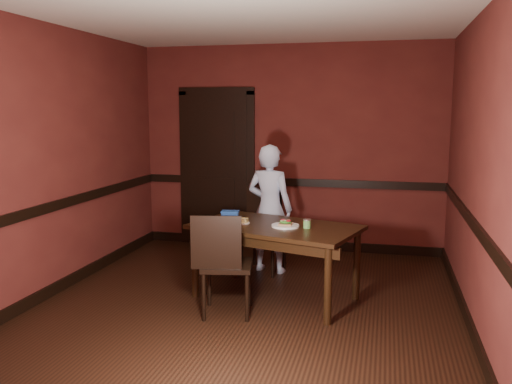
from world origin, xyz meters
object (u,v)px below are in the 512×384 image
at_px(food_tub, 230,214).
at_px(cheese_saucer, 241,221).
at_px(sandwich_plate, 285,225).
at_px(sauce_jar, 307,224).
at_px(dining_table, 275,262).
at_px(chair_near, 227,263).
at_px(chair_far, 263,231).
at_px(person, 270,209).

bearing_deg(food_tub, cheese_saucer, -58.03).
xyz_separation_m(sandwich_plate, food_tub, (-0.63, 0.27, 0.02)).
height_order(sauce_jar, food_tub, sauce_jar).
relative_size(dining_table, chair_near, 1.66).
relative_size(chair_far, chair_near, 1.01).
bearing_deg(cheese_saucer, dining_table, -0.23).
bearing_deg(person, chair_far, 24.00).
bearing_deg(sandwich_plate, sauce_jar, -4.09).
bearing_deg(cheese_saucer, food_tub, 128.79).
distance_m(dining_table, sandwich_plate, 0.41).
distance_m(dining_table, person, 0.99).
height_order(dining_table, person, person).
distance_m(chair_near, food_tub, 0.81).
bearing_deg(sandwich_plate, person, 110.90).
xyz_separation_m(dining_table, chair_far, (-0.32, 0.86, 0.11)).
bearing_deg(chair_near, food_tub, -87.17).
bearing_deg(sauce_jar, person, 120.94).
distance_m(chair_far, cheese_saucer, 0.91).
relative_size(dining_table, cheese_saucer, 9.45).
bearing_deg(sandwich_plate, chair_far, 115.03).
xyz_separation_m(dining_table, person, (-0.25, 0.88, 0.37)).
bearing_deg(chair_far, chair_near, -81.45).
bearing_deg(dining_table, sandwich_plate, -7.88).
bearing_deg(person, dining_table, 117.02).
xyz_separation_m(chair_near, sauce_jar, (0.66, 0.44, 0.31)).
xyz_separation_m(dining_table, food_tub, (-0.53, 0.23, 0.41)).
bearing_deg(cheese_saucer, sauce_jar, -5.57).
xyz_separation_m(person, sauce_jar, (0.57, -0.94, 0.05)).
bearing_deg(dining_table, cheese_saucer, -163.83).
height_order(dining_table, food_tub, food_tub).
height_order(dining_table, sandwich_plate, sandwich_plate).
height_order(chair_near, sandwich_plate, chair_near).
distance_m(chair_near, sauce_jar, 0.85).
bearing_deg(person, sandwich_plate, 122.23).
relative_size(chair_near, person, 0.65).
relative_size(chair_near, food_tub, 4.91).
bearing_deg(dining_table, food_tub, 173.17).
xyz_separation_m(chair_far, sauce_jar, (0.64, -0.93, 0.31)).
height_order(chair_far, person, person).
bearing_deg(sauce_jar, dining_table, 168.72).
bearing_deg(sandwich_plate, dining_table, 155.72).
distance_m(chair_near, sandwich_plate, 0.70).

